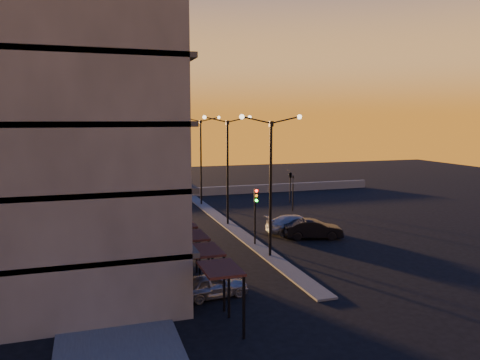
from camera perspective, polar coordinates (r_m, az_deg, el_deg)
name	(u,v)px	position (r m, az deg, el deg)	size (l,w,h in m)	color
ground	(270,257)	(31.91, 3.68, -9.35)	(120.00, 120.00, 0.00)	black
sidewalk_west	(106,254)	(33.64, -16.06, -8.63)	(5.00, 40.00, 0.12)	#50504D
median	(228,224)	(41.04, -1.50, -5.42)	(1.20, 36.00, 0.12)	#50504D
parapet	(206,191)	(56.65, -4.16, -1.39)	(44.00, 0.50, 1.00)	slate
building	(34,69)	(28.63, -23.82, 12.22)	(14.35, 17.08, 25.00)	#615C55
streetlamp_near	(271,174)	(30.75, 3.77, 0.67)	(4.32, 0.32, 9.51)	black
streetlamp_mid	(228,161)	(40.16, -1.53, 2.29)	(4.32, 0.32, 9.51)	black
streetlamp_far	(201,153)	(49.80, -4.80, 3.28)	(4.32, 0.32, 9.51)	black
traffic_light_main	(256,207)	(33.82, 1.92, -3.33)	(0.28, 0.44, 4.25)	black
signal_east_a	(293,192)	(47.13, 6.46, -1.47)	(0.13, 0.16, 3.60)	black
signal_east_b	(290,175)	(51.19, 6.16, 0.57)	(0.42, 1.99, 3.60)	black
car_hatchback	(213,285)	(24.96, -3.28, -12.70)	(1.48, 3.69, 1.26)	#9C9DA4
car_sedan	(313,229)	(36.83, 8.92, -5.93)	(1.56, 4.48, 1.48)	black
car_wagon	(298,224)	(38.19, 7.03, -5.40)	(2.11, 5.18, 1.50)	#A0A1A7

